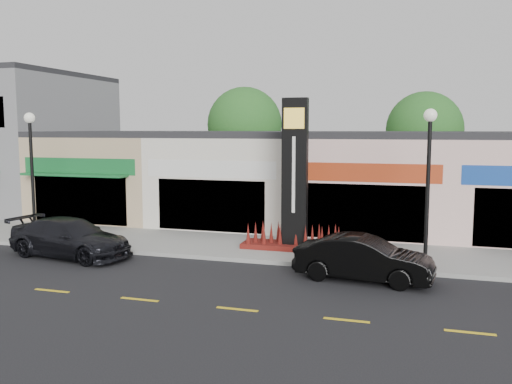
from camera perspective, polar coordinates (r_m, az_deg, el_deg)
ground at (r=19.00m, az=-7.76°, el=-8.48°), size 120.00×120.00×0.00m
sidewalk at (r=22.90m, az=-3.26°, el=-5.62°), size 52.00×4.30×0.15m
curb at (r=20.85m, az=-5.37°, el=-6.87°), size 52.00×0.20×0.15m
shop_beige at (r=32.54m, az=-13.17°, el=2.02°), size 7.00×10.85×4.80m
shop_cream at (r=29.71m, az=-1.35°, el=1.76°), size 7.00×10.01×4.80m
shop_pink_w at (r=28.35m, az=12.24°, el=1.37°), size 7.00×10.01×4.80m
tree_rear_west at (r=38.01m, az=-1.22°, el=7.10°), size 5.20×5.20×7.83m
tree_rear_mid at (r=36.19m, az=17.30°, el=6.29°), size 4.80×4.80×7.29m
lamp_west_near at (r=24.79m, az=-22.54°, el=2.77°), size 0.44×0.44×5.47m
lamp_east_near at (r=19.25m, az=17.68°, el=1.97°), size 0.44×0.44×5.47m
pylon_sign at (r=21.56m, az=4.09°, el=-0.46°), size 4.20×1.30×6.00m
car_dark_sedan at (r=22.24m, az=-18.97°, el=-4.59°), size 2.85×5.39×1.49m
car_black_conv at (r=18.14m, az=11.27°, el=-6.89°), size 2.08×4.60×1.47m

